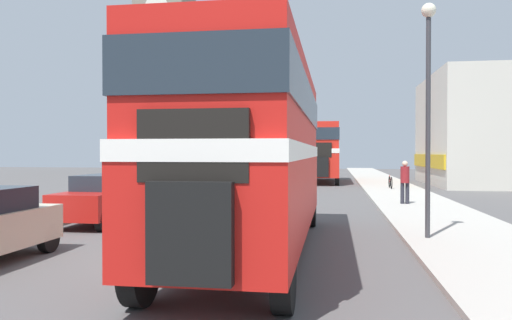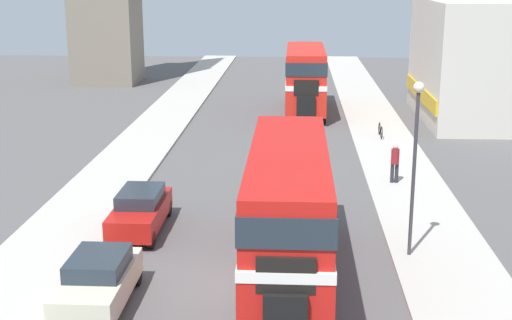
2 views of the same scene
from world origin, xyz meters
The scene contains 8 objects.
ground_plane centered at (0.00, 0.00, 0.00)m, with size 120.00×120.00×0.00m, color #565454.
double_decker_bus centered at (1.52, 0.76, 2.50)m, with size 2.43×10.53×4.17m.
bus_distant centered at (2.35, 27.87, 2.60)m, with size 2.57×9.60×4.36m.
car_parked_mid centered at (-3.99, 4.68, 0.79)m, with size 1.67×4.31×1.54m.
pedestrian_walking centered at (6.20, 11.07, 1.13)m, with size 0.36×0.36×1.79m.
bicycle_on_pavement centered at (6.61, 20.29, 0.48)m, with size 0.05×1.76×0.78m.
street_lamp centered at (5.60, 2.59, 3.96)m, with size 0.36×0.36×5.86m.
church_tower centered at (-14.42, 40.40, 16.98)m, with size 5.49×5.49×33.19m.
Camera 1 is at (3.28, -10.38, 2.26)m, focal length 35.00 mm.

